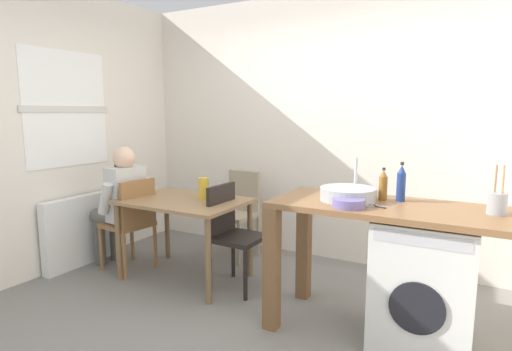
% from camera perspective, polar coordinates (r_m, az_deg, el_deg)
% --- Properties ---
extents(ground_plane, '(5.46, 5.46, 0.00)m').
position_cam_1_polar(ground_plane, '(3.16, -2.68, -20.13)').
color(ground_plane, slate).
extents(wall_back, '(4.60, 0.10, 2.70)m').
position_cam_1_polar(wall_back, '(4.36, 9.49, 6.31)').
color(wall_back, silver).
rests_on(wall_back, ground_plane).
extents(wall_window_side, '(0.12, 3.80, 2.70)m').
position_cam_1_polar(wall_window_side, '(4.32, -27.92, 5.42)').
color(wall_window_side, silver).
rests_on(wall_window_side, ground_plane).
extents(radiator, '(0.10, 0.80, 0.70)m').
position_cam_1_polar(radiator, '(4.54, -22.96, -7.00)').
color(radiator, white).
rests_on(radiator, ground_plane).
extents(dining_table, '(1.10, 0.76, 0.74)m').
position_cam_1_polar(dining_table, '(3.85, -9.82, -4.67)').
color(dining_table, olive).
rests_on(dining_table, ground_plane).
extents(chair_person_seat, '(0.45, 0.45, 0.90)m').
position_cam_1_polar(chair_person_seat, '(4.16, -16.62, -5.81)').
color(chair_person_seat, olive).
rests_on(chair_person_seat, ground_plane).
extents(chair_opposite, '(0.41, 0.41, 0.90)m').
position_cam_1_polar(chair_opposite, '(3.65, -3.37, -7.49)').
color(chair_opposite, black).
rests_on(chair_opposite, ground_plane).
extents(chair_spare_by_wall, '(0.43, 0.43, 0.90)m').
position_cam_1_polar(chair_spare_by_wall, '(4.43, -2.39, -4.55)').
color(chair_spare_by_wall, gray).
rests_on(chair_spare_by_wall, ground_plane).
extents(seated_person, '(0.52, 0.53, 1.20)m').
position_cam_1_polar(seated_person, '(4.25, -18.03, -3.30)').
color(seated_person, '#595651').
rests_on(seated_person, ground_plane).
extents(kitchen_counter, '(1.50, 0.68, 0.92)m').
position_cam_1_polar(kitchen_counter, '(2.97, 13.28, -6.44)').
color(kitchen_counter, brown).
rests_on(kitchen_counter, ground_plane).
extents(washing_machine, '(0.60, 0.61, 0.86)m').
position_cam_1_polar(washing_machine, '(2.99, 22.04, -13.47)').
color(washing_machine, silver).
rests_on(washing_machine, ground_plane).
extents(sink_basin, '(0.38, 0.38, 0.09)m').
position_cam_1_polar(sink_basin, '(2.94, 12.46, -2.50)').
color(sink_basin, '#9EA0A5').
rests_on(sink_basin, kitchen_counter).
extents(tap, '(0.02, 0.02, 0.28)m').
position_cam_1_polar(tap, '(3.09, 13.48, -0.19)').
color(tap, '#B2B2B7').
rests_on(tap, kitchen_counter).
extents(bottle_tall_green, '(0.06, 0.06, 0.23)m').
position_cam_1_polar(bottle_tall_green, '(3.01, 17.00, -1.32)').
color(bottle_tall_green, brown).
rests_on(bottle_tall_green, kitchen_counter).
extents(bottle_squat_brown, '(0.06, 0.06, 0.27)m').
position_cam_1_polar(bottle_squat_brown, '(3.00, 19.25, -1.06)').
color(bottle_squat_brown, navy).
rests_on(bottle_squat_brown, kitchen_counter).
extents(mixing_bowl, '(0.21, 0.21, 0.06)m').
position_cam_1_polar(mixing_bowl, '(2.74, 12.56, -3.61)').
color(mixing_bowl, slate).
rests_on(mixing_bowl, kitchen_counter).
extents(utensil_crock, '(0.11, 0.11, 0.30)m').
position_cam_1_polar(utensil_crock, '(2.87, 30.13, -3.27)').
color(utensil_crock, gray).
rests_on(utensil_crock, kitchen_counter).
extents(vase, '(0.09, 0.09, 0.20)m').
position_cam_1_polar(vase, '(3.79, -7.18, -1.77)').
color(vase, gold).
rests_on(vase, dining_table).
extents(scissors, '(0.15, 0.06, 0.01)m').
position_cam_1_polar(scissors, '(2.80, 16.01, -4.05)').
color(scissors, '#B2B2B7').
rests_on(scissors, kitchen_counter).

